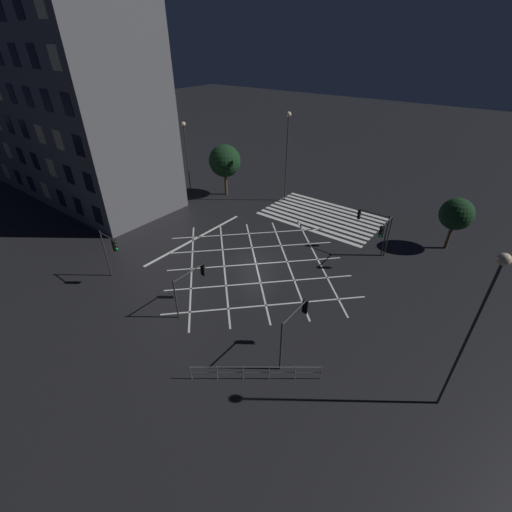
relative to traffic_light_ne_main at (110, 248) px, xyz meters
name	(u,v)px	position (x,y,z in m)	size (l,w,h in m)	color
ground_plane	(256,264)	(-7.47, -8.67, -3.05)	(200.00, 200.00, 0.00)	black
road_markings	(302,228)	(-7.13, -16.95, -3.05)	(18.76, 25.22, 0.01)	silver
office_building	(23,56)	(26.10, -8.66, 11.85)	(39.27, 10.06, 29.80)	slate
traffic_light_ne_main	(110,248)	(0.00, 0.00, 0.00)	(2.11, 0.36, 4.19)	#2D2D30
traffic_light_median_north	(193,279)	(-7.25, -1.62, -0.67)	(0.36, 2.99, 3.23)	#2D2D30
traffic_light_sw_main	(371,222)	(-14.11, -16.73, -0.14)	(2.91, 0.36, 3.94)	#2D2D30
traffic_light_sw_cross	(385,232)	(-15.85, -15.36, 0.02)	(0.36, 2.82, 4.16)	#2D2D30
traffic_light_nw_cross	(296,321)	(-15.43, -2.09, -0.30)	(0.36, 2.81, 3.73)	#2D2D30
street_lamp_east	(288,140)	(-1.74, -21.89, 4.12)	(0.55, 0.55, 10.10)	#2D2D30
street_lamp_west	(481,309)	(-23.48, -3.92, 3.64)	(0.53, 0.53, 9.53)	#2D2D30
street_lamp_far	(186,145)	(9.11, -16.61, 2.97)	(0.51, 0.51, 8.61)	#2D2D30
street_tree_near	(456,214)	(-19.95, -21.63, 0.44)	(2.87, 2.87, 4.95)	brown
street_tree_far	(225,161)	(5.16, -18.99, 1.18)	(3.81, 3.81, 6.16)	brown
pedestrian_railing	(256,371)	(-14.74, 0.83, -2.38)	(5.94, 4.56, 1.05)	gray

